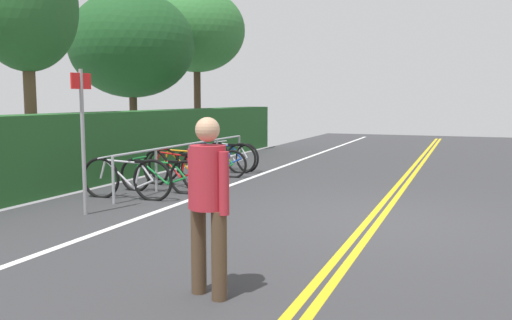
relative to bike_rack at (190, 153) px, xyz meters
The scene contains 18 objects.
ground_plane 4.93m from the bike_rack, 117.60° to the right, with size 39.27×11.23×0.05m, color #353538.
centre_line_yellow_inner 5.00m from the bike_rack, 117.17° to the right, with size 35.34×0.10×0.00m, color gold.
centre_line_yellow_outer 4.86m from the bike_rack, 118.04° to the right, with size 35.34×0.10×0.00m, color gold.
bike_lane_stripe_white 2.56m from the bike_rack, 155.57° to the right, with size 35.34×0.12×0.00m, color white.
bike_rack is the anchor object (origin of this frame).
bicycle_0 2.25m from the bike_rack, behind, with size 0.46×1.80×0.78m.
bicycle_1 1.45m from the bike_rack, behind, with size 0.46×1.76×0.69m.
bicycle_2 0.77m from the bike_rack, behind, with size 0.58×1.81×0.78m.
bicycle_3 0.28m from the bike_rack, 80.56° to the left, with size 0.48×1.71×0.77m.
bicycle_4 0.86m from the bike_rack, ahead, with size 0.46×1.73×0.68m.
bicycle_5 1.56m from the bike_rack, ahead, with size 0.46×1.74×0.78m.
bicycle_6 2.15m from the bike_rack, ahead, with size 0.60×1.64×0.74m.
pedestrian 6.90m from the bike_rack, 149.99° to the right, with size 0.32×0.47×1.62m.
sign_post_near 3.64m from the bike_rack, behind, with size 0.36×0.10×2.23m.
hedge_backdrop 2.38m from the bike_rack, 50.95° to the left, with size 14.40×0.82×1.50m, color #235626.
tree_mid 4.41m from the bike_rack, 118.38° to the left, with size 2.06×2.06×4.93m.
tree_far_right 5.20m from the bike_rack, 49.59° to the left, with size 3.53×3.53×4.80m.
tree_extra 8.11m from the bike_rack, 26.43° to the left, with size 3.34×3.34×5.54m.
Camera 1 is at (-7.91, -1.24, 1.77)m, focal length 37.69 mm.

